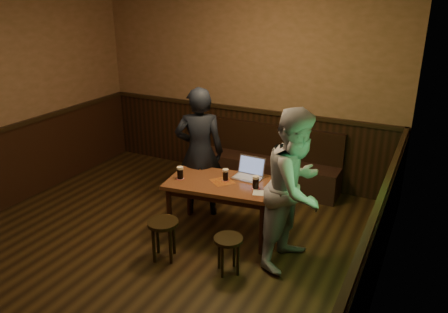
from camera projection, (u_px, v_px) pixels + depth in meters
room at (136, 161)px, 4.63m from camera, size 5.04×6.04×2.84m
bench at (269, 167)px, 6.82m from camera, size 2.20×0.50×0.95m
pub_table at (222, 188)px, 5.36m from camera, size 1.42×0.93×0.71m
stool_left at (163, 229)px, 4.92m from camera, size 0.46×0.46×0.48m
stool_right at (228, 245)px, 4.68m from camera, size 0.35×0.35×0.43m
pint_left at (180, 173)px, 5.38m from camera, size 0.10×0.10×0.16m
pint_mid at (226, 175)px, 5.34m from camera, size 0.10×0.10×0.15m
pint_right at (256, 182)px, 5.11m from camera, size 0.10×0.10×0.16m
laptop at (249, 172)px, 5.43m from camera, size 0.36×0.29×0.25m
menu at (262, 193)px, 5.02m from camera, size 0.25×0.21×0.00m
person_suit at (200, 153)px, 5.78m from camera, size 0.77×0.67×1.77m
person_grey at (296, 189)px, 4.71m from camera, size 0.82×0.97×1.79m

